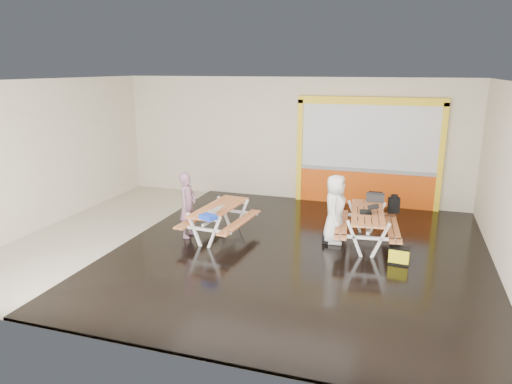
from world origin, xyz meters
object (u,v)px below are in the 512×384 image
(laptop_left, at_px, (215,210))
(blue_pouch, at_px, (208,217))
(toolbox, at_px, (375,197))
(backpack, at_px, (394,204))
(picnic_table_left, at_px, (219,214))
(person_left, at_px, (188,205))
(laptop_right, at_px, (368,210))
(dark_case, at_px, (332,238))
(picnic_table_right, at_px, (367,220))
(fluke_bag, at_px, (399,255))
(person_right, at_px, (335,209))

(laptop_left, distance_m, blue_pouch, 0.48)
(blue_pouch, bearing_deg, toolbox, 36.15)
(toolbox, bearing_deg, backpack, 16.14)
(picnic_table_left, height_order, person_left, person_left)
(person_left, bearing_deg, laptop_right, -80.29)
(laptop_right, bearing_deg, picnic_table_left, -171.55)
(dark_case, bearing_deg, picnic_table_right, 8.11)
(laptop_right, relative_size, fluke_bag, 1.03)
(dark_case, bearing_deg, backpack, 42.00)
(blue_pouch, distance_m, fluke_bag, 3.86)
(backpack, bearing_deg, blue_pouch, -145.81)
(person_right, xyz_separation_m, blue_pouch, (-2.39, -1.31, -0.02))
(person_left, relative_size, backpack, 3.48)
(picnic_table_right, height_order, person_left, person_left)
(picnic_table_right, bearing_deg, fluke_bag, -50.62)
(picnic_table_left, height_order, dark_case, picnic_table_left)
(picnic_table_left, relative_size, laptop_right, 4.61)
(laptop_right, height_order, blue_pouch, laptop_right)
(toolbox, xyz_separation_m, fluke_bag, (0.62, -1.74, -0.66))
(person_right, distance_m, dark_case, 0.68)
(person_right, bearing_deg, picnic_table_left, 97.93)
(picnic_table_left, distance_m, blue_pouch, 0.94)
(person_left, xyz_separation_m, backpack, (4.37, 1.74, -0.07))
(fluke_bag, bearing_deg, person_right, 151.89)
(person_left, distance_m, fluke_bag, 4.61)
(laptop_left, relative_size, dark_case, 0.78)
(person_left, xyz_separation_m, fluke_bag, (4.57, -0.13, -0.57))
(picnic_table_right, relative_size, person_left, 1.41)
(laptop_left, bearing_deg, person_right, 18.65)
(laptop_left, distance_m, fluke_bag, 3.88)
(picnic_table_left, relative_size, backpack, 4.65)
(fluke_bag, bearing_deg, laptop_left, -178.66)
(laptop_right, bearing_deg, fluke_bag, -49.60)
(dark_case, distance_m, fluke_bag, 1.61)
(laptop_left, relative_size, blue_pouch, 1.04)
(dark_case, bearing_deg, picnic_table_left, -170.32)
(fluke_bag, bearing_deg, picnic_table_right, 129.38)
(picnic_table_right, relative_size, laptop_left, 6.13)
(person_left, height_order, toolbox, person_left)
(person_left, relative_size, laptop_left, 4.35)
(picnic_table_left, distance_m, dark_case, 2.56)
(picnic_table_left, distance_m, person_right, 2.57)
(person_left, distance_m, blue_pouch, 1.05)
(picnic_table_left, xyz_separation_m, toolbox, (3.29, 1.40, 0.30))
(blue_pouch, relative_size, toolbox, 0.79)
(picnic_table_right, xyz_separation_m, blue_pouch, (-3.07, -1.43, 0.20))
(person_left, xyz_separation_m, laptop_left, (0.73, -0.22, 0.01))
(picnic_table_left, bearing_deg, laptop_left, -80.67)
(picnic_table_left, bearing_deg, picnic_table_right, 9.33)
(picnic_table_right, bearing_deg, dark_case, -171.89)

